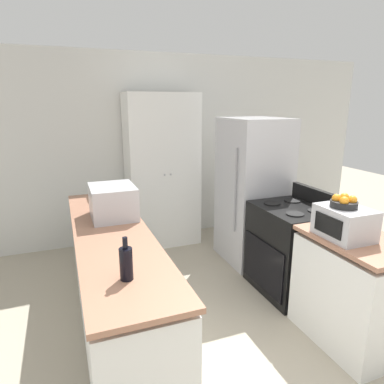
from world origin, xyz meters
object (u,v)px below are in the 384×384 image
object	(u,v)px
refrigerator	(253,191)
pantry_cabinet	(162,171)
microwave	(113,202)
fruit_bowl	(344,202)
stove	(290,249)
toaster_oven	(344,223)
wine_bottle	(126,263)

from	to	relation	value
refrigerator	pantry_cabinet	bearing A→B (deg)	134.63
microwave	fruit_bowl	xyz separation A→B (m)	(1.60, -1.13, 0.14)
fruit_bowl	stove	bearing A→B (deg)	79.47
toaster_oven	pantry_cabinet	bearing A→B (deg)	106.36
microwave	toaster_oven	xyz separation A→B (m)	(1.61, -1.15, -0.03)
pantry_cabinet	stove	world-z (taller)	pantry_cabinet
wine_bottle	toaster_oven	bearing A→B (deg)	1.53
stove	wine_bottle	xyz separation A→B (m)	(-1.84, -0.84, 0.56)
microwave	toaster_oven	size ratio (longest dim) A/B	1.17
wine_bottle	fruit_bowl	xyz separation A→B (m)	(1.70, 0.06, 0.18)
pantry_cabinet	refrigerator	bearing A→B (deg)	-45.37
stove	microwave	xyz separation A→B (m)	(-1.74, 0.35, 0.60)
pantry_cabinet	stove	size ratio (longest dim) A/B	1.92
pantry_cabinet	toaster_oven	size ratio (longest dim) A/B	5.22
toaster_oven	fruit_bowl	size ratio (longest dim) A/B	1.97
refrigerator	stove	bearing A→B (deg)	-91.27
pantry_cabinet	toaster_oven	bearing A→B (deg)	-73.64
toaster_oven	fruit_bowl	world-z (taller)	fruit_bowl
microwave	toaster_oven	bearing A→B (deg)	-35.52
wine_bottle	toaster_oven	size ratio (longest dim) A/B	0.68
fruit_bowl	microwave	bearing A→B (deg)	144.70
stove	fruit_bowl	bearing A→B (deg)	-100.53
pantry_cabinet	microwave	bearing A→B (deg)	-122.23
microwave	wine_bottle	world-z (taller)	microwave
pantry_cabinet	wine_bottle	bearing A→B (deg)	-110.69
refrigerator	fruit_bowl	world-z (taller)	refrigerator
pantry_cabinet	microwave	size ratio (longest dim) A/B	4.44
pantry_cabinet	fruit_bowl	distance (m)	2.61
toaster_oven	wine_bottle	bearing A→B (deg)	-178.47
pantry_cabinet	fruit_bowl	world-z (taller)	pantry_cabinet
pantry_cabinet	refrigerator	size ratio (longest dim) A/B	1.17
wine_bottle	toaster_oven	world-z (taller)	wine_bottle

